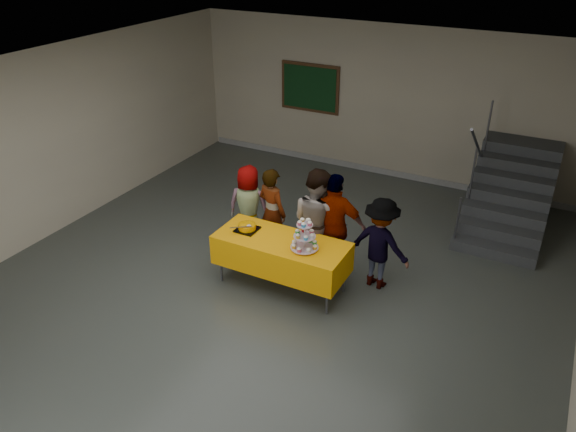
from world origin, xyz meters
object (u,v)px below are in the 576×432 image
at_px(schoolchild_d, 335,226).
at_px(schoolchild_e, 380,243).
at_px(bake_table, 281,253).
at_px(noticeboard, 310,88).
at_px(schoolchild_c, 317,221).
at_px(staircase, 511,194).
at_px(bear_cake, 247,226).
at_px(cupcake_stand, 305,238).
at_px(schoolchild_a, 249,207).
at_px(schoolchild_b, 272,212).

xyz_separation_m(schoolchild_d, schoolchild_e, (0.68, 0.04, -0.12)).
relative_size(bake_table, noticeboard, 1.45).
distance_m(bake_table, schoolchild_c, 0.73).
xyz_separation_m(schoolchild_e, noticeboard, (-2.94, 3.80, 0.92)).
distance_m(schoolchild_c, schoolchild_e, 0.98).
bearing_deg(noticeboard, staircase, -11.04).
height_order(bake_table, bear_cake, bear_cake).
bearing_deg(schoolchild_e, cupcake_stand, 52.17).
height_order(bake_table, schoolchild_d, schoolchild_d).
xyz_separation_m(schoolchild_a, schoolchild_d, (1.53, -0.15, 0.12)).
bearing_deg(noticeboard, schoolchild_a, -78.97).
relative_size(schoolchild_b, schoolchild_d, 0.90).
bearing_deg(bake_table, bear_cake, 178.04).
relative_size(schoolchild_e, staircase, 0.57).
height_order(schoolchild_a, schoolchild_d, schoolchild_d).
relative_size(cupcake_stand, schoolchild_d, 0.28).
relative_size(cupcake_stand, schoolchild_b, 0.31).
xyz_separation_m(schoolchild_c, noticeboard, (-1.97, 3.85, 0.78)).
bearing_deg(schoolchild_d, schoolchild_c, -4.11).
bearing_deg(schoolchild_a, schoolchild_b, 159.92).
height_order(schoolchild_a, schoolchild_e, schoolchild_e).
xyz_separation_m(bear_cake, schoolchild_e, (1.77, 0.66, -0.14)).
relative_size(cupcake_stand, schoolchild_a, 0.33).
distance_m(cupcake_stand, schoolchild_a, 1.67).
height_order(schoolchild_b, schoolchild_c, schoolchild_c).
bearing_deg(schoolchild_d, noticeboard, -65.48).
bearing_deg(schoolchild_a, bake_table, 128.19).
distance_m(schoolchild_b, noticeboard, 4.01).
bearing_deg(noticeboard, schoolchild_e, -52.34).
relative_size(schoolchild_c, noticeboard, 1.26).
xyz_separation_m(schoolchild_a, schoolchild_c, (1.25, -0.16, 0.14)).
bearing_deg(staircase, schoolchild_a, -141.37).
height_order(cupcake_stand, schoolchild_b, schoolchild_b).
height_order(cupcake_stand, schoolchild_e, schoolchild_e).
bearing_deg(schoolchild_a, schoolchild_d, 160.81).
bearing_deg(cupcake_stand, schoolchild_a, 148.27).
bearing_deg(bear_cake, schoolchild_b, 89.80).
distance_m(bear_cake, schoolchild_e, 1.89).
distance_m(cupcake_stand, schoolchild_c, 0.73).
xyz_separation_m(schoolchild_d, staircase, (2.03, 3.00, -0.31)).
bearing_deg(staircase, schoolchild_b, -137.04).
height_order(bake_table, schoolchild_c, schoolchild_c).
relative_size(bake_table, schoolchild_c, 1.15).
xyz_separation_m(schoolchild_b, noticeboard, (-1.17, 3.74, 0.88)).
distance_m(bake_table, schoolchild_b, 0.95).
relative_size(cupcake_stand, bear_cake, 1.24).
relative_size(schoolchild_a, schoolchild_b, 0.95).
bearing_deg(schoolchild_b, schoolchild_d, -168.70).
xyz_separation_m(schoolchild_a, schoolchild_e, (2.22, -0.12, 0.00)).
height_order(cupcake_stand, schoolchild_a, schoolchild_a).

